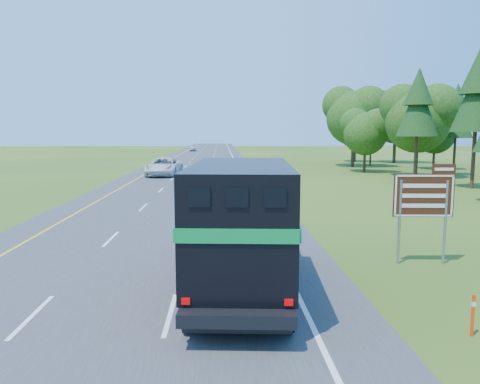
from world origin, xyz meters
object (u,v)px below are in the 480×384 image
Objects in this scene: far_car at (193,148)px; horse_truck at (242,222)px; exit_sign at (425,200)px; white_suv at (164,167)px.

horse_truck is at bearing -90.05° from far_car.
horse_truck is 2.43× the size of exit_sign.
exit_sign is (13.82, -35.44, 1.39)m from white_suv.
exit_sign is at bearing -64.49° from white_suv.
horse_truck reaches higher than far_car.
white_suv is at bearing 114.91° from exit_sign.
far_car is 101.74m from exit_sign.
far_car is (-0.64, 65.25, -0.30)m from white_suv.
horse_truck is 2.21× the size of far_car.
horse_truck is 103.61m from far_car.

